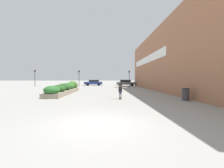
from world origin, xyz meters
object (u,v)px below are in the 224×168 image
car_leftmost (126,83)px  traffic_light_right (129,76)px  car_center_left (94,83)px  skateboard (120,98)px  skateboarder (120,90)px  traffic_light_far_left (35,75)px  traffic_light_left (79,76)px  trash_bin (186,94)px

car_leftmost → traffic_light_right: size_ratio=1.29×
car_center_left → skateboard: bearing=-169.7°
skateboarder → car_leftmost: (3.50, 24.41, -0.01)m
skateboard → traffic_light_far_left: (-17.43, 20.77, 2.51)m
traffic_light_far_left → skateboard: bearing=-50.0°
skateboard → car_leftmost: bearing=88.1°
traffic_light_left → traffic_light_far_left: size_ratio=0.97×
trash_bin → traffic_light_far_left: bearing=136.3°
trash_bin → car_leftmost: bearing=94.2°
skateboard → trash_bin: (5.38, -1.07, 0.45)m
skateboarder → traffic_light_left: traffic_light_left is taller
car_leftmost → traffic_light_far_left: 21.31m
car_center_left → traffic_light_left: 7.06m
car_leftmost → traffic_light_far_left: size_ratio=1.24×
traffic_light_right → traffic_light_left: bearing=179.5°
car_center_left → traffic_light_right: traffic_light_right is taller
trash_bin → traffic_light_far_left: 31.64m
trash_bin → traffic_light_right: bearing=94.2°
car_leftmost → traffic_light_right: (0.29, -3.98, 1.66)m
skateboard → trash_bin: bearing=-5.0°
car_center_left → traffic_light_far_left: 14.07m
traffic_light_right → traffic_light_far_left: (-21.22, 0.33, 0.09)m
traffic_light_right → trash_bin: bearing=-85.8°
skateboarder → traffic_light_right: size_ratio=0.33×
car_center_left → traffic_light_left: bearing=157.0°
skateboard → traffic_light_right: bearing=85.7°
skateboard → car_center_left: (-4.86, 26.84, 0.73)m
car_leftmost → traffic_light_left: 11.81m
skateboard → car_center_left: car_center_left is taller
traffic_light_left → traffic_light_far_left: 9.90m
skateboarder → trash_bin: size_ratio=1.19×
car_leftmost → traffic_light_right: 4.32m
trash_bin → traffic_light_left: bearing=120.9°
skateboarder → trash_bin: skateboarder is taller
traffic_light_left → traffic_light_far_left: traffic_light_far_left is taller
car_center_left → traffic_light_right: 10.89m
trash_bin → car_center_left: size_ratio=0.22×
traffic_light_far_left → skateboarder: bearing=-50.0°
car_leftmost → traffic_light_far_left: (-20.93, -3.65, 1.75)m
traffic_light_far_left → car_leftmost: bearing=9.9°
skateboarder → car_center_left: (-4.86, 26.84, -0.04)m
skateboarder → traffic_light_left: 21.94m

